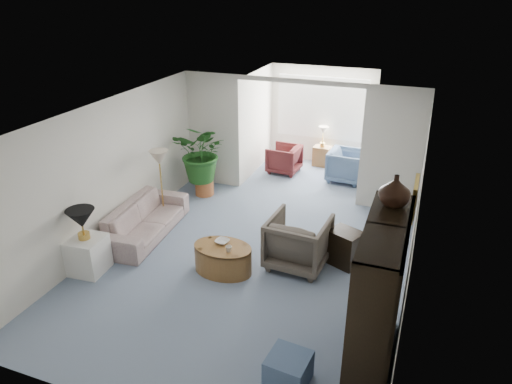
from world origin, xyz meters
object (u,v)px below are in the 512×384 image
at_px(sofa, 145,219).
at_px(coffee_cup, 229,249).
at_px(table_lamp, 81,219).
at_px(ottoman, 288,370).
at_px(framed_picture, 416,199).
at_px(sunroom_table, 322,156).
at_px(wingback_chair, 298,242).
at_px(plant_pot, 204,187).
at_px(end_table, 87,255).
at_px(coffee_table, 223,259).
at_px(coffee_bowl, 222,241).
at_px(sunroom_chair_maroon, 284,159).
at_px(floor_lamp, 159,158).
at_px(sunroom_chair_blue, 346,166).
at_px(side_table_dark, 345,248).
at_px(entertainment_cabinet, 378,299).
at_px(cabinet_urn, 395,191).

relative_size(sofa, coffee_cup, 20.86).
distance_m(table_lamp, ottoman, 3.88).
bearing_deg(framed_picture, sunroom_table, 114.91).
bearing_deg(wingback_chair, plant_pot, -32.35).
relative_size(end_table, coffee_table, 0.63).
distance_m(sofa, ottoman, 4.22).
distance_m(framed_picture, end_table, 5.01).
bearing_deg(wingback_chair, coffee_bowl, 28.02).
bearing_deg(sunroom_table, sunroom_chair_maroon, -135.00).
height_order(floor_lamp, sunroom_chair_blue, floor_lamp).
height_order(framed_picture, sofa, framed_picture).
distance_m(sofa, wingback_chair, 2.88).
distance_m(floor_lamp, sunroom_chair_maroon, 3.55).
bearing_deg(end_table, side_table_dark, 23.61).
distance_m(side_table_dark, plant_pot, 3.73).
distance_m(floor_lamp, sunroom_chair_blue, 4.39).
xyz_separation_m(floor_lamp, plant_pot, (0.26, 1.26, -1.09)).
bearing_deg(side_table_dark, floor_lamp, 173.97).
relative_size(ottoman, plant_pot, 1.16).
bearing_deg(sunroom_table, plant_pot, -127.26).
relative_size(coffee_bowl, entertainment_cabinet, 0.11).
bearing_deg(plant_pot, ottoman, -53.51).
bearing_deg(coffee_table, sunroom_chair_blue, 75.49).
distance_m(sofa, coffee_bowl, 1.84).
relative_size(sofa, wingback_chair, 2.20).
distance_m(entertainment_cabinet, sunroom_chair_maroon, 6.30).
relative_size(end_table, coffee_cup, 5.97).
bearing_deg(ottoman, side_table_dark, 87.46).
height_order(coffee_cup, wingback_chair, wingback_chair).
bearing_deg(sunroom_chair_maroon, coffee_bowl, 7.84).
relative_size(table_lamp, sunroom_table, 0.89).
bearing_deg(sunroom_chair_maroon, sunroom_chair_blue, 93.60).
relative_size(ottoman, sunroom_chair_maroon, 0.63).
distance_m(wingback_chair, cabinet_urn, 2.56).
bearing_deg(floor_lamp, entertainment_cabinet, -29.69).
bearing_deg(coffee_bowl, cabinet_urn, -17.36).
distance_m(end_table, cabinet_urn, 4.86).
distance_m(coffee_bowl, entertainment_cabinet, 2.90).
height_order(floor_lamp, sunroom_table, floor_lamp).
xyz_separation_m(floor_lamp, sunroom_table, (2.23, 3.85, -1.00)).
bearing_deg(sunroom_table, framed_picture, -65.09).
bearing_deg(table_lamp, ottoman, -16.32).
xyz_separation_m(entertainment_cabinet, plant_pot, (-4.08, 3.74, -0.80)).
bearing_deg(wingback_chair, table_lamp, 27.63).
bearing_deg(framed_picture, coffee_cup, -175.93).
bearing_deg(wingback_chair, end_table, 27.63).
bearing_deg(sunroom_chair_blue, plant_pot, 127.65).
distance_m(end_table, coffee_cup, 2.27).
distance_m(framed_picture, ottoman, 2.66).
xyz_separation_m(coffee_table, sunroom_table, (0.38, 5.13, 0.02)).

